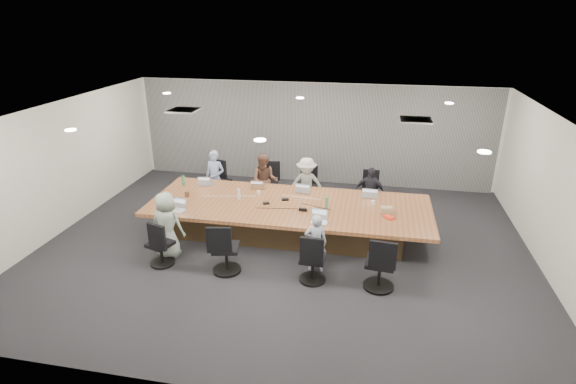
% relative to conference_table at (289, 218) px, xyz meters
% --- Properties ---
extents(floor, '(10.00, 8.00, 0.00)m').
position_rel_conference_table_xyz_m(floor, '(0.00, -0.50, -0.40)').
color(floor, '#26262B').
rests_on(floor, ground).
extents(ceiling, '(10.00, 8.00, 0.00)m').
position_rel_conference_table_xyz_m(ceiling, '(0.00, -0.50, 2.40)').
color(ceiling, white).
rests_on(ceiling, wall_back).
extents(wall_back, '(10.00, 0.00, 2.80)m').
position_rel_conference_table_xyz_m(wall_back, '(0.00, 3.50, 1.00)').
color(wall_back, silver).
rests_on(wall_back, ground).
extents(wall_front, '(10.00, 0.00, 2.80)m').
position_rel_conference_table_xyz_m(wall_front, '(0.00, -4.50, 1.00)').
color(wall_front, silver).
rests_on(wall_front, ground).
extents(wall_left, '(0.00, 8.00, 2.80)m').
position_rel_conference_table_xyz_m(wall_left, '(-5.00, -0.50, 1.00)').
color(wall_left, silver).
rests_on(wall_left, ground).
extents(wall_right, '(0.00, 8.00, 2.80)m').
position_rel_conference_table_xyz_m(wall_right, '(5.00, -0.50, 1.00)').
color(wall_right, silver).
rests_on(wall_right, ground).
extents(curtain, '(9.80, 0.04, 2.80)m').
position_rel_conference_table_xyz_m(curtain, '(0.00, 3.42, 1.00)').
color(curtain, gray).
rests_on(curtain, ground).
extents(conference_table, '(6.00, 2.20, 0.74)m').
position_rel_conference_table_xyz_m(conference_table, '(0.00, 0.00, 0.00)').
color(conference_table, '#47341E').
rests_on(conference_table, ground).
extents(chair_0, '(0.67, 0.67, 0.77)m').
position_rel_conference_table_xyz_m(chair_0, '(-2.15, 1.70, -0.01)').
color(chair_0, black).
rests_on(chair_0, ground).
extents(chair_1, '(0.65, 0.65, 0.85)m').
position_rel_conference_table_xyz_m(chair_1, '(-0.86, 1.70, 0.02)').
color(chair_1, black).
rests_on(chair_1, ground).
extents(chair_2, '(0.58, 0.58, 0.80)m').
position_rel_conference_table_xyz_m(chair_2, '(0.17, 1.70, -0.00)').
color(chair_2, black).
rests_on(chair_2, ground).
extents(chair_3, '(0.51, 0.51, 0.74)m').
position_rel_conference_table_xyz_m(chair_3, '(1.69, 1.70, -0.03)').
color(chair_3, black).
rests_on(chair_3, ground).
extents(chair_4, '(0.62, 0.62, 0.73)m').
position_rel_conference_table_xyz_m(chair_4, '(-2.18, -1.70, -0.04)').
color(chair_4, black).
rests_on(chair_4, ground).
extents(chair_5, '(0.66, 0.66, 0.83)m').
position_rel_conference_table_xyz_m(chair_5, '(-0.86, -1.70, 0.02)').
color(chair_5, black).
rests_on(chair_5, ground).
extents(chair_6, '(0.53, 0.53, 0.76)m').
position_rel_conference_table_xyz_m(chair_6, '(0.77, -1.70, -0.02)').
color(chair_6, black).
rests_on(chair_6, ground).
extents(chair_7, '(0.63, 0.63, 0.85)m').
position_rel_conference_table_xyz_m(chair_7, '(1.95, -1.70, 0.03)').
color(chair_7, black).
rests_on(chair_7, ground).
extents(person_0, '(0.54, 0.39, 1.39)m').
position_rel_conference_table_xyz_m(person_0, '(-2.15, 1.35, 0.29)').
color(person_0, '#899CC7').
rests_on(person_0, ground).
extents(laptop_0, '(0.32, 0.24, 0.02)m').
position_rel_conference_table_xyz_m(laptop_0, '(-2.15, 0.80, 0.35)').
color(laptop_0, '#B2B2B7').
rests_on(laptop_0, conference_table).
extents(person_1, '(0.70, 0.56, 1.38)m').
position_rel_conference_table_xyz_m(person_1, '(-0.86, 1.35, 0.29)').
color(person_1, brown).
rests_on(person_1, ground).
extents(laptop_1, '(0.32, 0.23, 0.02)m').
position_rel_conference_table_xyz_m(laptop_1, '(-0.86, 0.80, 0.35)').
color(laptop_1, '#8C6647').
rests_on(laptop_1, conference_table).
extents(person_2, '(0.93, 0.60, 1.35)m').
position_rel_conference_table_xyz_m(person_2, '(0.17, 1.35, 0.28)').
color(person_2, '#A2A7A2').
rests_on(person_2, ground).
extents(laptop_2, '(0.38, 0.29, 0.02)m').
position_rel_conference_table_xyz_m(laptop_2, '(0.17, 0.80, 0.35)').
color(laptop_2, '#B2B2B7').
rests_on(laptop_2, conference_table).
extents(person_3, '(0.76, 0.45, 1.22)m').
position_rel_conference_table_xyz_m(person_3, '(1.69, 1.35, 0.21)').
color(person_3, '#25242E').
rests_on(person_3, ground).
extents(laptop_3, '(0.36, 0.25, 0.02)m').
position_rel_conference_table_xyz_m(laptop_3, '(1.69, 0.80, 0.35)').
color(laptop_3, '#B2B2B7').
rests_on(laptop_3, conference_table).
extents(person_4, '(0.69, 0.48, 1.36)m').
position_rel_conference_table_xyz_m(person_4, '(-2.18, -1.35, 0.28)').
color(person_4, '#96A898').
rests_on(person_4, ground).
extents(laptop_4, '(0.32, 0.25, 0.02)m').
position_rel_conference_table_xyz_m(laptop_4, '(-2.18, -0.80, 0.35)').
color(laptop_4, '#B2B2B7').
rests_on(laptop_4, conference_table).
extents(person_6, '(0.47, 0.35, 1.16)m').
position_rel_conference_table_xyz_m(person_6, '(0.77, -1.35, 0.18)').
color(person_6, '#9FA5BA').
rests_on(person_6, ground).
extents(laptop_6, '(0.36, 0.28, 0.02)m').
position_rel_conference_table_xyz_m(laptop_6, '(0.77, -0.80, 0.35)').
color(laptop_6, '#B2B2B7').
rests_on(laptop_6, conference_table).
extents(bottle_green_left, '(0.08, 0.08, 0.25)m').
position_rel_conference_table_xyz_m(bottle_green_left, '(-2.65, 0.58, 0.46)').
color(bottle_green_left, '#448A5B').
rests_on(bottle_green_left, conference_table).
extents(bottle_green_right, '(0.08, 0.08, 0.26)m').
position_rel_conference_table_xyz_m(bottle_green_right, '(0.82, -0.08, 0.47)').
color(bottle_green_right, '#448A5B').
rests_on(bottle_green_right, conference_table).
extents(bottle_clear, '(0.08, 0.08, 0.23)m').
position_rel_conference_table_xyz_m(bottle_clear, '(-1.13, 0.04, 0.46)').
color(bottle_clear, silver).
rests_on(bottle_clear, conference_table).
extents(cup_white_far, '(0.09, 0.09, 0.10)m').
position_rel_conference_table_xyz_m(cup_white_far, '(-0.77, 0.36, 0.39)').
color(cup_white_far, white).
rests_on(cup_white_far, conference_table).
extents(cup_white_near, '(0.08, 0.08, 0.10)m').
position_rel_conference_table_xyz_m(cup_white_near, '(1.77, 0.29, 0.39)').
color(cup_white_near, white).
rests_on(cup_white_near, conference_table).
extents(mug_brown, '(0.13, 0.13, 0.12)m').
position_rel_conference_table_xyz_m(mug_brown, '(-2.31, -0.03, 0.40)').
color(mug_brown, brown).
rests_on(mug_brown, conference_table).
extents(mic_left, '(0.16, 0.14, 0.03)m').
position_rel_conference_table_xyz_m(mic_left, '(-0.48, -0.10, 0.35)').
color(mic_left, black).
rests_on(mic_left, conference_table).
extents(mic_right, '(0.17, 0.14, 0.03)m').
position_rel_conference_table_xyz_m(mic_right, '(-0.12, 0.18, 0.35)').
color(mic_right, black).
rests_on(mic_right, conference_table).
extents(stapler, '(0.17, 0.05, 0.06)m').
position_rel_conference_table_xyz_m(stapler, '(0.36, -0.32, 0.37)').
color(stapler, black).
rests_on(stapler, conference_table).
extents(canvas_bag, '(0.26, 0.18, 0.13)m').
position_rel_conference_table_xyz_m(canvas_bag, '(2.05, -0.07, 0.40)').
color(canvas_bag, tan).
rests_on(canvas_bag, conference_table).
extents(snack_packet, '(0.23, 0.23, 0.04)m').
position_rel_conference_table_xyz_m(snack_packet, '(2.10, -0.33, 0.36)').
color(snack_packet, red).
rests_on(snack_packet, conference_table).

